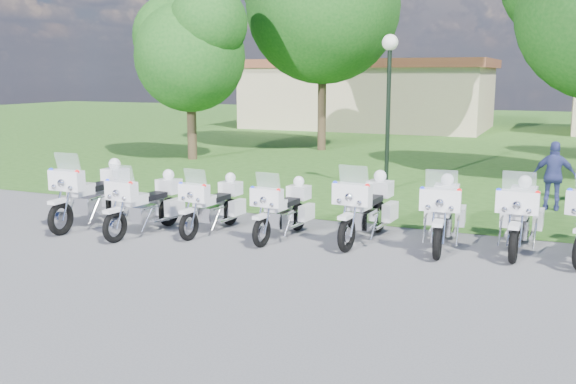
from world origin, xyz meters
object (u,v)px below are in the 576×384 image
at_px(motorcycle_5, 443,212).
at_px(motorcycle_2, 214,204).
at_px(motorcycle_0, 93,193).
at_px(bystander_c, 554,176).
at_px(motorcycle_1, 147,203).
at_px(motorcycle_6, 520,215).
at_px(motorcycle_3, 284,208).
at_px(motorcycle_4, 366,207).
at_px(lamp_post, 389,74).

bearing_deg(motorcycle_5, motorcycle_2, 3.53).
distance_m(motorcycle_0, bystander_c, 10.78).
bearing_deg(motorcycle_1, motorcycle_6, -160.72).
xyz_separation_m(motorcycle_1, bystander_c, (7.71, 5.72, 0.20)).
bearing_deg(motorcycle_2, motorcycle_1, 32.66).
bearing_deg(bystander_c, motorcycle_3, 44.86).
xyz_separation_m(motorcycle_4, lamp_post, (-1.06, 5.56, 2.59)).
distance_m(motorcycle_4, motorcycle_6, 2.88).
distance_m(motorcycle_1, lamp_post, 7.98).
xyz_separation_m(motorcycle_2, lamp_post, (2.10, 6.12, 2.67)).
height_order(motorcycle_4, lamp_post, lamp_post).
bearing_deg(motorcycle_1, lamp_post, -109.80).
height_order(motorcycle_0, bystander_c, bystander_c).
xyz_separation_m(motorcycle_1, motorcycle_6, (7.21, 1.67, 0.03)).
distance_m(motorcycle_0, motorcycle_1, 1.52).
distance_m(motorcycle_5, motorcycle_6, 1.40).
bearing_deg(motorcycle_4, motorcycle_2, 14.76).
relative_size(motorcycle_1, motorcycle_5, 0.95).
distance_m(motorcycle_1, motorcycle_3, 2.87).
bearing_deg(motorcycle_4, motorcycle_0, 14.98).
bearing_deg(motorcycle_3, motorcycle_2, 9.58).
bearing_deg(motorcycle_3, motorcycle_1, 20.64).
distance_m(motorcycle_2, motorcycle_6, 6.09).
height_order(motorcycle_1, lamp_post, lamp_post).
bearing_deg(motorcycle_2, bystander_c, -137.46).
xyz_separation_m(motorcycle_3, lamp_post, (0.54, 6.00, 2.67)).
distance_m(motorcycle_1, motorcycle_6, 7.40).
bearing_deg(motorcycle_2, lamp_post, -104.36).
relative_size(motorcycle_3, bystander_c, 1.26).
relative_size(lamp_post, bystander_c, 2.59).
relative_size(motorcycle_6, bystander_c, 1.42).
bearing_deg(motorcycle_6, lamp_post, -51.46).
distance_m(motorcycle_3, motorcycle_6, 4.54).
xyz_separation_m(motorcycle_6, lamp_post, (-3.90, 5.10, 2.59)).
distance_m(motorcycle_3, motorcycle_5, 3.13).
height_order(lamp_post, bystander_c, lamp_post).
height_order(motorcycle_6, lamp_post, lamp_post).
distance_m(motorcycle_1, motorcycle_5, 6.00).
bearing_deg(motorcycle_4, motorcycle_3, 19.98).
bearing_deg(bystander_c, motorcycle_5, 66.69).
bearing_deg(motorcycle_0, motorcycle_5, -171.35).
bearing_deg(motorcycle_6, motorcycle_2, 10.78).
relative_size(motorcycle_0, bystander_c, 1.49).
distance_m(motorcycle_2, motorcycle_5, 4.68).
relative_size(motorcycle_2, motorcycle_6, 0.88).
bearing_deg(bystander_c, motorcycle_1, 36.40).
height_order(motorcycle_2, bystander_c, bystander_c).
bearing_deg(bystander_c, motorcycle_4, 53.29).
xyz_separation_m(motorcycle_0, motorcycle_4, (5.88, 1.07, -0.03)).
height_order(motorcycle_2, motorcycle_3, motorcycle_3).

